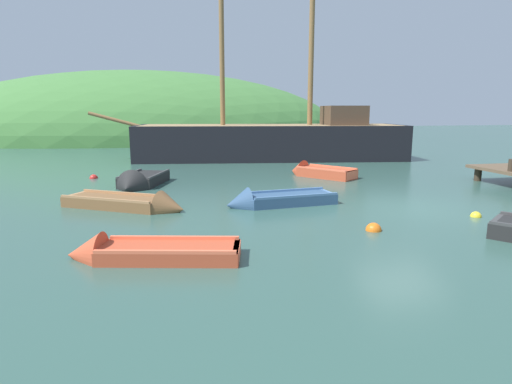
% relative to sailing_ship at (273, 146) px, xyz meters
% --- Properties ---
extents(ground_plane, '(120.00, 120.00, 0.00)m').
position_rel_sailing_ship_xyz_m(ground_plane, '(0.73, -13.29, -0.75)').
color(ground_plane, '#33564C').
extents(shore_hill, '(42.64, 24.04, 13.51)m').
position_rel_sailing_ship_xyz_m(shore_hill, '(-8.54, 21.46, -0.75)').
color(shore_hill, '#477F3D').
rests_on(shore_hill, ground).
extents(sailing_ship, '(18.21, 6.10, 10.99)m').
position_rel_sailing_ship_xyz_m(sailing_ship, '(0.00, 0.00, 0.00)').
color(sailing_ship, black).
rests_on(sailing_ship, ground).
extents(rowboat_portside, '(3.50, 1.41, 1.01)m').
position_rel_sailing_ship_xyz_m(rowboat_portside, '(-2.98, -12.14, -0.65)').
color(rowboat_portside, '#335175').
rests_on(rowboat_portside, ground).
extents(rowboat_outer_right, '(3.49, 1.66, 0.93)m').
position_rel_sailing_ship_xyz_m(rowboat_outer_right, '(-6.67, -16.27, -0.67)').
color(rowboat_outer_right, '#C64C2D').
rests_on(rowboat_outer_right, ground).
extents(rowboat_outer_left, '(2.72, 3.03, 1.04)m').
position_rel_sailing_ship_xyz_m(rowboat_outer_left, '(0.29, -6.97, -0.61)').
color(rowboat_outer_left, '#C64C2D').
rests_on(rowboat_outer_left, ground).
extents(rowboat_center, '(3.83, 2.81, 1.00)m').
position_rel_sailing_ship_xyz_m(rowboat_center, '(-7.16, -11.76, -0.65)').
color(rowboat_center, brown).
rests_on(rowboat_center, ground).
extents(rowboat_far, '(2.12, 3.28, 1.21)m').
position_rel_sailing_ship_xyz_m(rowboat_far, '(-7.19, -7.95, -0.61)').
color(rowboat_far, black).
rests_on(rowboat_far, ground).
extents(buoy_red, '(0.34, 0.34, 0.34)m').
position_rel_sailing_ship_xyz_m(buoy_red, '(-9.22, -5.56, -0.75)').
color(buoy_red, red).
rests_on(buoy_red, ground).
extents(buoy_orange, '(0.38, 0.38, 0.38)m').
position_rel_sailing_ship_xyz_m(buoy_orange, '(-1.29, -15.34, -0.75)').
color(buoy_orange, orange).
rests_on(buoy_orange, ground).
extents(buoy_yellow, '(0.29, 0.29, 0.29)m').
position_rel_sailing_ship_xyz_m(buoy_yellow, '(2.08, -14.66, -0.75)').
color(buoy_yellow, yellow).
rests_on(buoy_yellow, ground).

